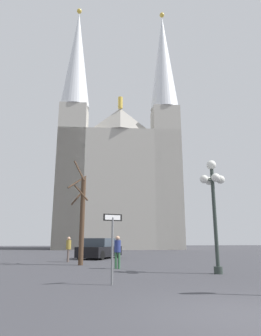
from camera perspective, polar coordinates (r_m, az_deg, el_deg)
name	(u,v)px	position (r m, az deg, el deg)	size (l,w,h in m)	color
ground_plane	(245,317)	(6.64, 21.33, -25.20)	(120.00, 120.00, 0.00)	#38383D
cathedral	(119,170)	(45.56, -2.20, -0.38)	(18.53, 12.01, 38.62)	#ADA89E
one_way_arrow_sign	(112,239)	(10.03, -3.51, -13.55)	(0.64, 0.28, 2.25)	slate
street_lamp	(213,194)	(13.77, 15.69, -4.86)	(1.16, 1.16, 4.95)	#2D3833
bare_tree	(82,216)	(17.59, -9.40, -9.06)	(1.28, 1.61, 6.03)	#473323
parked_car_near_black	(100,249)	(23.24, -5.89, -15.28)	(3.61, 4.53, 1.48)	black
pedestrian_walking	(69,247)	(20.02, -11.89, -14.66)	(0.32, 0.32, 1.57)	#594C47
pedestrian_standing	(118,249)	(15.29, -2.52, -15.34)	(0.32, 0.32, 1.58)	#33663F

